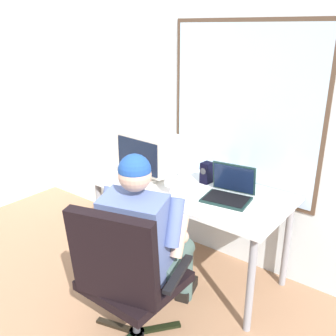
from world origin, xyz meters
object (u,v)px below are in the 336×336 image
wine_glass (170,181)px  desk_speaker (206,173)px  office_chair (125,273)px  desk (189,197)px  laptop (230,190)px  crt_monitor (149,152)px  person_seated (146,238)px

wine_glass → desk_speaker: size_ratio=0.91×
office_chair → desk_speaker: 1.08m
desk → laptop: laptop is taller
crt_monitor → laptop: (0.72, 0.03, -0.14)m
person_seated → wine_glass: bearing=107.5°
desk → person_seated: person_seated is taller
wine_glass → person_seated: bearing=-72.5°
desk → laptop: size_ratio=4.25×
desk → desk_speaker: 0.23m
desk → person_seated: bearing=-80.3°
desk → crt_monitor: crt_monitor is taller
office_chair → desk_speaker: office_chair is taller
office_chair → laptop: size_ratio=2.80×
laptop → desk_speaker: size_ratio=2.15×
crt_monitor → wine_glass: (0.35, -0.19, -0.10)m
desk_speaker → desk: bearing=-109.3°
person_seated → wine_glass: person_seated is taller
desk → laptop: (0.33, 0.02, 0.14)m
person_seated → desk_speaker: person_seated is taller
desk → crt_monitor: 0.48m
desk → desk_speaker: bearing=70.7°
office_chair → desk_speaker: bearing=96.4°
wine_glass → desk: bearing=81.3°
person_seated → wine_glass: (-0.14, 0.43, 0.21)m
crt_monitor → wine_glass: size_ratio=3.16×
wine_glass → crt_monitor: bearing=152.1°
wine_glass → desk_speaker: 0.36m
desk → laptop: bearing=3.7°
office_chair → laptop: (0.16, 0.91, 0.26)m
office_chair → wine_glass: size_ratio=6.59×
desk → person_seated: 0.64m
laptop → desk_speaker: laptop is taller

